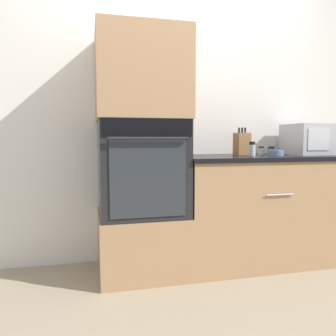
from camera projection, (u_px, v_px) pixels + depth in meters
The scene contains 12 objects.
ground_plane at pixel (194, 284), 2.35m from camera, with size 12.00×12.00×0.00m, color gray.
wall_back at pixel (173, 114), 2.85m from camera, with size 8.00×0.05×2.50m.
oven_cabinet_base at pixel (142, 243), 2.54m from camera, with size 0.66×0.60×0.47m.
wall_oven at pixel (142, 167), 2.49m from camera, with size 0.63×0.64×0.71m.
oven_cabinet_upper at pixel (141, 77), 2.43m from camera, with size 0.66×0.60×0.64m.
counter_unit at pixel (259, 209), 2.75m from camera, with size 1.35×0.63×0.90m.
microwave at pixel (306, 139), 2.87m from camera, with size 0.32×0.37×0.26m.
knife_block at pixel (242, 144), 2.79m from camera, with size 0.11×0.12×0.23m.
bowl at pixel (276, 153), 2.66m from camera, with size 0.12×0.12×0.05m.
condiment_jar_near at pixel (252, 149), 2.63m from camera, with size 0.05×0.05×0.12m.
condiment_jar_mid at pixel (271, 151), 2.85m from camera, with size 0.06×0.06×0.07m.
condiment_jar_far at pixel (261, 151), 2.85m from camera, with size 0.05×0.05×0.07m.
Camera 1 is at (-0.71, -2.16, 1.04)m, focal length 35.00 mm.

